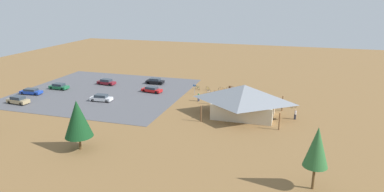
{
  "coord_description": "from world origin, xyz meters",
  "views": [
    {
      "loc": [
        -16.76,
        68.4,
        20.8
      ],
      "look_at": [
        2.49,
        4.96,
        1.2
      ],
      "focal_mm": 32.41,
      "sensor_mm": 36.0,
      "label": 1
    }
  ],
  "objects_px": {
    "pine_east": "(317,147)",
    "car_maroon_mid_lot": "(106,82)",
    "trash_bin": "(230,88)",
    "car_white_back_corner": "(101,98)",
    "lot_sign": "(194,88)",
    "bicycle_purple_yard_center": "(281,106)",
    "visitor_near_lot": "(295,114)",
    "bicycle_teal_by_bin": "(294,106)",
    "bike_pavilion": "(244,98)",
    "bicycle_black_yard_right": "(238,88)",
    "car_red_near_entry": "(152,89)",
    "car_green_by_curb": "(59,86)",
    "bicycle_orange_near_sign": "(222,89)",
    "car_tan_aisle_side": "(18,100)",
    "car_black_front_row": "(155,81)",
    "pine_mideast": "(78,119)",
    "bicycle_yellow_near_porch": "(208,89)",
    "car_blue_second_row": "(31,91)",
    "visitor_crossing_yard": "(199,97)",
    "bicycle_silver_trailside": "(233,94)",
    "bicycle_white_edge_north": "(209,92)",
    "bicycle_green_yard_front": "(197,88)",
    "bicycle_blue_lone_east": "(230,88)",
    "visitor_at_bikes": "(229,97)"
  },
  "relations": [
    {
      "from": "bicycle_purple_yard_center",
      "to": "car_red_near_entry",
      "type": "relative_size",
      "value": 0.36
    },
    {
      "from": "bike_pavilion",
      "to": "car_black_front_row",
      "type": "bearing_deg",
      "value": -34.57
    },
    {
      "from": "bike_pavilion",
      "to": "bicycle_black_yard_right",
      "type": "bearing_deg",
      "value": -77.63
    },
    {
      "from": "bicycle_orange_near_sign",
      "to": "car_white_back_corner",
      "type": "height_order",
      "value": "car_white_back_corner"
    },
    {
      "from": "bicycle_teal_by_bin",
      "to": "pine_east",
      "type": "bearing_deg",
      "value": 95.1
    },
    {
      "from": "bicycle_orange_near_sign",
      "to": "car_red_near_entry",
      "type": "distance_m",
      "value": 15.5
    },
    {
      "from": "bicycle_black_yard_right",
      "to": "car_maroon_mid_lot",
      "type": "bearing_deg",
      "value": 9.04
    },
    {
      "from": "car_green_by_curb",
      "to": "pine_mideast",
      "type": "bearing_deg",
      "value": 131.74
    },
    {
      "from": "trash_bin",
      "to": "car_white_back_corner",
      "type": "bearing_deg",
      "value": 34.79
    },
    {
      "from": "pine_east",
      "to": "car_black_front_row",
      "type": "bearing_deg",
      "value": -47.53
    },
    {
      "from": "car_blue_second_row",
      "to": "visitor_near_lot",
      "type": "distance_m",
      "value": 54.6
    },
    {
      "from": "bicycle_purple_yard_center",
      "to": "visitor_near_lot",
      "type": "bearing_deg",
      "value": 116.14
    },
    {
      "from": "trash_bin",
      "to": "visitor_near_lot",
      "type": "bearing_deg",
      "value": 132.73
    },
    {
      "from": "bike_pavilion",
      "to": "car_maroon_mid_lot",
      "type": "relative_size",
      "value": 2.94
    },
    {
      "from": "bicycle_silver_trailside",
      "to": "bicycle_yellow_near_porch",
      "type": "height_order",
      "value": "bicycle_silver_trailside"
    },
    {
      "from": "bicycle_green_yard_front",
      "to": "bicycle_white_edge_north",
      "type": "height_order",
      "value": "bicycle_green_yard_front"
    },
    {
      "from": "car_tan_aisle_side",
      "to": "bicycle_blue_lone_east",
      "type": "bearing_deg",
      "value": -148.99
    },
    {
      "from": "bicycle_orange_near_sign",
      "to": "car_green_by_curb",
      "type": "bearing_deg",
      "value": 14.49
    },
    {
      "from": "bike_pavilion",
      "to": "pine_east",
      "type": "bearing_deg",
      "value": 117.04
    },
    {
      "from": "bicycle_silver_trailside",
      "to": "bike_pavilion",
      "type": "bearing_deg",
      "value": 108.6
    },
    {
      "from": "bicycle_teal_by_bin",
      "to": "bicycle_yellow_near_porch",
      "type": "distance_m",
      "value": 20.06
    },
    {
      "from": "visitor_at_bikes",
      "to": "car_maroon_mid_lot",
      "type": "bearing_deg",
      "value": -8.32
    },
    {
      "from": "car_black_front_row",
      "to": "visitor_crossing_yard",
      "type": "height_order",
      "value": "visitor_crossing_yard"
    },
    {
      "from": "bicycle_black_yard_right",
      "to": "visitor_near_lot",
      "type": "height_order",
      "value": "visitor_near_lot"
    },
    {
      "from": "bicycle_white_edge_north",
      "to": "car_blue_second_row",
      "type": "height_order",
      "value": "car_blue_second_row"
    },
    {
      "from": "bicycle_purple_yard_center",
      "to": "bicycle_white_edge_north",
      "type": "distance_m",
      "value": 16.66
    },
    {
      "from": "car_red_near_entry",
      "to": "car_tan_aisle_side",
      "type": "bearing_deg",
      "value": 34.72
    },
    {
      "from": "bicycle_black_yard_right",
      "to": "car_red_near_entry",
      "type": "xyz_separation_m",
      "value": [
        17.78,
        7.91,
        0.33
      ]
    },
    {
      "from": "bike_pavilion",
      "to": "bicycle_blue_lone_east",
      "type": "bearing_deg",
      "value": -71.71
    },
    {
      "from": "pine_east",
      "to": "car_green_by_curb",
      "type": "height_order",
      "value": "pine_east"
    },
    {
      "from": "bicycle_teal_by_bin",
      "to": "bicycle_purple_yard_center",
      "type": "xyz_separation_m",
      "value": [
        2.32,
        1.05,
        0.01
      ]
    },
    {
      "from": "pine_mideast",
      "to": "car_blue_second_row",
      "type": "xyz_separation_m",
      "value": [
        26.2,
        -20.67,
        -3.84
      ]
    },
    {
      "from": "bicycle_teal_by_bin",
      "to": "visitor_near_lot",
      "type": "distance_m",
      "value": 6.51
    },
    {
      "from": "pine_east",
      "to": "car_maroon_mid_lot",
      "type": "xyz_separation_m",
      "value": [
        45.59,
        -33.99,
        -4.31
      ]
    },
    {
      "from": "bicycle_teal_by_bin",
      "to": "car_blue_second_row",
      "type": "height_order",
      "value": "car_blue_second_row"
    },
    {
      "from": "bike_pavilion",
      "to": "bicycle_black_yard_right",
      "type": "relative_size",
      "value": 9.13
    },
    {
      "from": "car_black_front_row",
      "to": "trash_bin",
      "type": "bearing_deg",
      "value": -179.81
    },
    {
      "from": "visitor_near_lot",
      "to": "car_tan_aisle_side",
      "type": "bearing_deg",
      "value": 7.34
    },
    {
      "from": "car_tan_aisle_side",
      "to": "pine_east",
      "type": "bearing_deg",
      "value": 163.85
    },
    {
      "from": "bicycle_blue_lone_east",
      "to": "car_blue_second_row",
      "type": "xyz_separation_m",
      "value": [
        40.21,
        16.54,
        0.32
      ]
    },
    {
      "from": "bicycle_teal_by_bin",
      "to": "bicycle_purple_yard_center",
      "type": "bearing_deg",
      "value": 24.31
    },
    {
      "from": "bicycle_teal_by_bin",
      "to": "visitor_crossing_yard",
      "type": "relative_size",
      "value": 0.7
    },
    {
      "from": "pine_east",
      "to": "pine_mideast",
      "type": "height_order",
      "value": "pine_east"
    },
    {
      "from": "lot_sign",
      "to": "visitor_crossing_yard",
      "type": "height_order",
      "value": "lot_sign"
    },
    {
      "from": "bicycle_green_yard_front",
      "to": "car_black_front_row",
      "type": "relative_size",
      "value": 0.32
    },
    {
      "from": "lot_sign",
      "to": "bicycle_purple_yard_center",
      "type": "distance_m",
      "value": 18.95
    },
    {
      "from": "bicycle_purple_yard_center",
      "to": "car_red_near_entry",
      "type": "distance_m",
      "value": 27.86
    },
    {
      "from": "bicycle_yellow_near_porch",
      "to": "visitor_near_lot",
      "type": "distance_m",
      "value": 23.48
    },
    {
      "from": "visitor_near_lot",
      "to": "car_blue_second_row",
      "type": "bearing_deg",
      "value": 0.52
    },
    {
      "from": "bicycle_white_edge_north",
      "to": "car_white_back_corner",
      "type": "bearing_deg",
      "value": 31.71
    }
  ]
}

